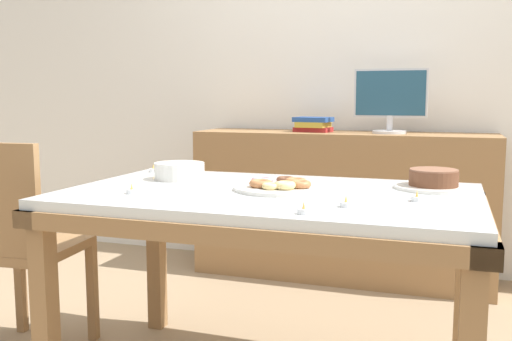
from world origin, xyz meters
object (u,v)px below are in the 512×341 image
object	(u,v)px
tealight_near_cakes	(346,204)
tealight_left_edge	(304,211)
tealight_near_front	(132,191)
plate_stack	(179,171)
computer_monitor	(390,101)
tealight_centre	(153,170)
tealight_right_edge	(417,198)
chair	(16,240)
book_stack	(313,124)
cake_chocolate_round	(433,181)
pastry_platter	(280,186)

from	to	relation	value
tealight_near_cakes	tealight_left_edge	bearing A→B (deg)	-123.73
tealight_near_front	plate_stack	bearing A→B (deg)	90.40
computer_monitor	tealight_centre	bearing A→B (deg)	-129.72
tealight_left_edge	tealight_right_edge	distance (m)	0.44
chair	tealight_near_cakes	world-z (taller)	chair
plate_stack	book_stack	bearing A→B (deg)	78.52
computer_monitor	tealight_near_front	bearing A→B (deg)	-113.20
tealight_left_edge	tealight_near_front	xyz separation A→B (m)	(-0.67, 0.15, 0.00)
chair	tealight_near_cakes	xyz separation A→B (m)	(1.39, -0.11, 0.26)
computer_monitor	tealight_near_front	size ratio (longest dim) A/B	10.60
book_stack	tealight_centre	xyz separation A→B (m)	(-0.48, -1.14, -0.17)
cake_chocolate_round	tealight_right_edge	distance (m)	0.30
cake_chocolate_round	tealight_centre	world-z (taller)	cake_chocolate_round
plate_stack	tealight_right_edge	world-z (taller)	plate_stack
tealight_centre	computer_monitor	bearing A→B (deg)	50.28
computer_monitor	plate_stack	distance (m)	1.52
pastry_platter	plate_stack	distance (m)	0.50
tealight_near_cakes	chair	bearing A→B (deg)	175.36
pastry_platter	plate_stack	world-z (taller)	plate_stack
plate_stack	tealight_near_cakes	bearing A→B (deg)	-26.59
computer_monitor	book_stack	world-z (taller)	computer_monitor
book_stack	plate_stack	xyz separation A→B (m)	(-0.27, -1.31, -0.14)
pastry_platter	tealight_left_edge	size ratio (longest dim) A/B	8.72
tealight_left_edge	tealight_near_cakes	xyz separation A→B (m)	(0.10, 0.15, 0.00)
pastry_platter	tealight_near_front	distance (m)	0.54
tealight_left_edge	tealight_centre	bearing A→B (deg)	141.71
tealight_near_front	tealight_centre	xyz separation A→B (m)	(-0.22, 0.55, 0.00)
plate_stack	tealight_near_cakes	world-z (taller)	plate_stack
tealight_right_edge	tealight_centre	size ratio (longest dim) A/B	1.00
tealight_right_edge	tealight_near_cakes	xyz separation A→B (m)	(-0.20, -0.17, 0.00)
cake_chocolate_round	tealight_near_cakes	world-z (taller)	cake_chocolate_round
tealight_near_front	tealight_near_cakes	distance (m)	0.77
cake_chocolate_round	plate_stack	size ratio (longest dim) A/B	1.38
chair	tealight_centre	world-z (taller)	chair
tealight_centre	plate_stack	bearing A→B (deg)	-37.76
computer_monitor	tealight_centre	xyz separation A→B (m)	(-0.94, -1.14, -0.31)
cake_chocolate_round	tealight_centre	bearing A→B (deg)	175.94
cake_chocolate_round	tealight_right_edge	xyz separation A→B (m)	(-0.04, -0.29, -0.02)
tealight_right_edge	tealight_near_cakes	bearing A→B (deg)	-139.60
tealight_centre	tealight_near_cakes	xyz separation A→B (m)	(0.99, -0.55, 0.00)
plate_stack	tealight_centre	bearing A→B (deg)	142.24
tealight_centre	cake_chocolate_round	bearing A→B (deg)	-4.06
cake_chocolate_round	tealight_near_front	world-z (taller)	cake_chocolate_round
tealight_left_edge	tealight_near_cakes	size ratio (longest dim) A/B	1.00
chair	pastry_platter	size ratio (longest dim) A/B	2.70
computer_monitor	pastry_platter	xyz separation A→B (m)	(-0.25, -1.43, -0.30)
book_stack	tealight_right_edge	size ratio (longest dim) A/B	5.96
chair	pastry_platter	world-z (taller)	chair
computer_monitor	book_stack	bearing A→B (deg)	179.83
chair	tealight_centre	xyz separation A→B (m)	(0.41, 0.44, 0.26)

